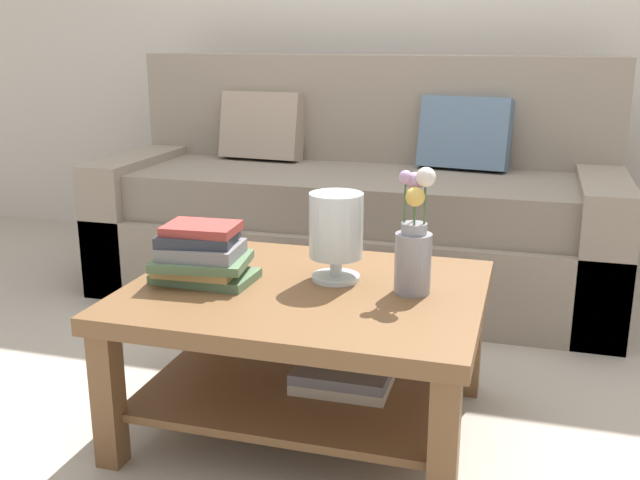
# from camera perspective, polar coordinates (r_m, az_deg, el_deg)

# --- Properties ---
(ground_plane) EXTENTS (10.00, 10.00, 0.00)m
(ground_plane) POSITION_cam_1_polar(r_m,az_deg,el_deg) (2.66, 1.18, -10.00)
(ground_plane) COLOR #ADA393
(couch) EXTENTS (2.30, 0.90, 1.06)m
(couch) POSITION_cam_1_polar(r_m,az_deg,el_deg) (3.41, 2.94, 2.29)
(couch) COLOR gray
(couch) RESTS_ON ground
(coffee_table) EXTENTS (1.02, 0.81, 0.45)m
(coffee_table) POSITION_cam_1_polar(r_m,az_deg,el_deg) (2.17, -0.97, -6.77)
(coffee_table) COLOR brown
(coffee_table) RESTS_ON ground
(book_stack_main) EXTENTS (0.30, 0.24, 0.17)m
(book_stack_main) POSITION_cam_1_polar(r_m,az_deg,el_deg) (2.18, -9.18, -1.16)
(book_stack_main) COLOR #51704C
(book_stack_main) RESTS_ON coffee_table
(glass_hurricane_vase) EXTENTS (0.16, 0.16, 0.26)m
(glass_hurricane_vase) POSITION_cam_1_polar(r_m,az_deg,el_deg) (2.15, 1.26, 0.84)
(glass_hurricane_vase) COLOR silver
(glass_hurricane_vase) RESTS_ON coffee_table
(flower_pitcher) EXTENTS (0.11, 0.10, 0.36)m
(flower_pitcher) POSITION_cam_1_polar(r_m,az_deg,el_deg) (2.06, 7.30, -0.40)
(flower_pitcher) COLOR gray
(flower_pitcher) RESTS_ON coffee_table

